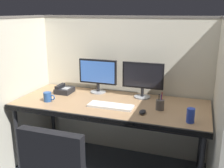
{
  "coord_description": "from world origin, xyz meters",
  "views": [
    {
      "loc": [
        0.81,
        -2.0,
        1.62
      ],
      "look_at": [
        0.0,
        0.35,
        0.92
      ],
      "focal_mm": 41.65,
      "sensor_mm": 36.0,
      "label": 1
    }
  ],
  "objects_px": {
    "computer_mouse": "(143,112)",
    "soda_can": "(191,115)",
    "keyboard_main": "(111,106)",
    "pen_cup": "(160,105)",
    "monitor_left": "(98,74)",
    "coffee_mug": "(48,97)",
    "desk": "(110,108)",
    "monitor_right": "(143,78)",
    "desk_phone": "(64,90)"
  },
  "relations": [
    {
      "from": "monitor_right",
      "to": "soda_can",
      "type": "bearing_deg",
      "value": -44.27
    },
    {
      "from": "computer_mouse",
      "to": "desk_phone",
      "type": "relative_size",
      "value": 0.51
    },
    {
      "from": "soda_can",
      "to": "coffee_mug",
      "type": "xyz_separation_m",
      "value": [
        -1.39,
        0.07,
        -0.01
      ]
    },
    {
      "from": "keyboard_main",
      "to": "coffee_mug",
      "type": "xyz_separation_m",
      "value": [
        -0.65,
        -0.05,
        0.04
      ]
    },
    {
      "from": "keyboard_main",
      "to": "soda_can",
      "type": "xyz_separation_m",
      "value": [
        0.73,
        -0.12,
        0.05
      ]
    },
    {
      "from": "keyboard_main",
      "to": "pen_cup",
      "type": "relative_size",
      "value": 2.56
    },
    {
      "from": "keyboard_main",
      "to": "pen_cup",
      "type": "height_order",
      "value": "pen_cup"
    },
    {
      "from": "keyboard_main",
      "to": "computer_mouse",
      "type": "bearing_deg",
      "value": -11.46
    },
    {
      "from": "coffee_mug",
      "to": "monitor_left",
      "type": "bearing_deg",
      "value": 50.05
    },
    {
      "from": "pen_cup",
      "to": "desk_phone",
      "type": "height_order",
      "value": "pen_cup"
    },
    {
      "from": "monitor_right",
      "to": "computer_mouse",
      "type": "distance_m",
      "value": 0.49
    },
    {
      "from": "computer_mouse",
      "to": "soda_can",
      "type": "height_order",
      "value": "soda_can"
    },
    {
      "from": "monitor_left",
      "to": "computer_mouse",
      "type": "height_order",
      "value": "monitor_left"
    },
    {
      "from": "soda_can",
      "to": "coffee_mug",
      "type": "height_order",
      "value": "soda_can"
    },
    {
      "from": "soda_can",
      "to": "coffee_mug",
      "type": "relative_size",
      "value": 0.97
    },
    {
      "from": "monitor_left",
      "to": "pen_cup",
      "type": "xyz_separation_m",
      "value": [
        0.74,
        -0.31,
        -0.17
      ]
    },
    {
      "from": "monitor_right",
      "to": "monitor_left",
      "type": "bearing_deg",
      "value": 178.4
    },
    {
      "from": "monitor_right",
      "to": "computer_mouse",
      "type": "height_order",
      "value": "monitor_right"
    },
    {
      "from": "desk_phone",
      "to": "soda_can",
      "type": "relative_size",
      "value": 1.56
    },
    {
      "from": "soda_can",
      "to": "coffee_mug",
      "type": "bearing_deg",
      "value": 177.01
    },
    {
      "from": "computer_mouse",
      "to": "coffee_mug",
      "type": "distance_m",
      "value": 0.98
    },
    {
      "from": "desk_phone",
      "to": "coffee_mug",
      "type": "bearing_deg",
      "value": -92.8
    },
    {
      "from": "monitor_left",
      "to": "monitor_right",
      "type": "xyz_separation_m",
      "value": [
        0.51,
        -0.01,
        0.0
      ]
    },
    {
      "from": "pen_cup",
      "to": "soda_can",
      "type": "xyz_separation_m",
      "value": [
        0.28,
        -0.2,
        0.01
      ]
    },
    {
      "from": "monitor_right",
      "to": "keyboard_main",
      "type": "distance_m",
      "value": 0.48
    },
    {
      "from": "keyboard_main",
      "to": "pen_cup",
      "type": "xyz_separation_m",
      "value": [
        0.45,
        0.08,
        0.04
      ]
    },
    {
      "from": "monitor_left",
      "to": "coffee_mug",
      "type": "distance_m",
      "value": 0.6
    },
    {
      "from": "desk",
      "to": "keyboard_main",
      "type": "bearing_deg",
      "value": -67.3
    },
    {
      "from": "monitor_right",
      "to": "computer_mouse",
      "type": "xyz_separation_m",
      "value": [
        0.1,
        -0.44,
        -0.2
      ]
    },
    {
      "from": "keyboard_main",
      "to": "soda_can",
      "type": "relative_size",
      "value": 3.52
    },
    {
      "from": "desk",
      "to": "monitor_right",
      "type": "height_order",
      "value": "monitor_right"
    },
    {
      "from": "desk",
      "to": "computer_mouse",
      "type": "relative_size",
      "value": 19.79
    },
    {
      "from": "computer_mouse",
      "to": "coffee_mug",
      "type": "bearing_deg",
      "value": 179.2
    },
    {
      "from": "desk",
      "to": "coffee_mug",
      "type": "bearing_deg",
      "value": -165.95
    },
    {
      "from": "coffee_mug",
      "to": "soda_can",
      "type": "bearing_deg",
      "value": -2.99
    },
    {
      "from": "computer_mouse",
      "to": "keyboard_main",
      "type": "bearing_deg",
      "value": 168.54
    },
    {
      "from": "monitor_right",
      "to": "soda_can",
      "type": "height_order",
      "value": "monitor_right"
    },
    {
      "from": "pen_cup",
      "to": "coffee_mug",
      "type": "xyz_separation_m",
      "value": [
        -1.11,
        -0.13,
        -0.0
      ]
    },
    {
      "from": "soda_can",
      "to": "coffee_mug",
      "type": "distance_m",
      "value": 1.39
    },
    {
      "from": "computer_mouse",
      "to": "pen_cup",
      "type": "relative_size",
      "value": 0.57
    },
    {
      "from": "pen_cup",
      "to": "soda_can",
      "type": "height_order",
      "value": "pen_cup"
    },
    {
      "from": "monitor_left",
      "to": "soda_can",
      "type": "relative_size",
      "value": 3.52
    },
    {
      "from": "coffee_mug",
      "to": "desk",
      "type": "bearing_deg",
      "value": 14.05
    },
    {
      "from": "desk",
      "to": "soda_can",
      "type": "distance_m",
      "value": 0.81
    },
    {
      "from": "monitor_left",
      "to": "pen_cup",
      "type": "distance_m",
      "value": 0.82
    },
    {
      "from": "monitor_right",
      "to": "pen_cup",
      "type": "distance_m",
      "value": 0.41
    },
    {
      "from": "monitor_right",
      "to": "coffee_mug",
      "type": "relative_size",
      "value": 3.41
    },
    {
      "from": "monitor_left",
      "to": "soda_can",
      "type": "bearing_deg",
      "value": -26.72
    },
    {
      "from": "soda_can",
      "to": "keyboard_main",
      "type": "bearing_deg",
      "value": 170.39
    },
    {
      "from": "computer_mouse",
      "to": "soda_can",
      "type": "xyz_separation_m",
      "value": [
        0.41,
        -0.06,
        0.04
      ]
    }
  ]
}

